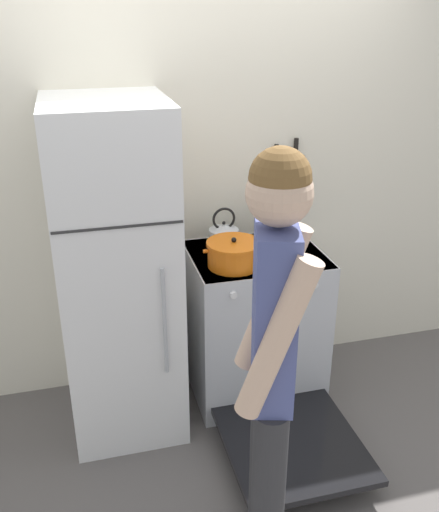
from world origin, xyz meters
TOP-DOWN VIEW (x-y plane):
  - ground_plane at (0.00, 0.00)m, footprint 14.00×14.00m
  - wall_back at (0.00, 0.03)m, footprint 10.00×0.06m
  - refrigerator at (-0.48, -0.35)m, footprint 0.59×0.73m
  - stove_range at (0.30, -0.34)m, footprint 0.75×1.33m
  - dutch_oven_pot at (0.13, -0.42)m, footprint 0.33×0.29m
  - tea_kettle at (0.15, -0.18)m, footprint 0.21×0.17m
  - utensil_jar at (0.49, -0.18)m, footprint 0.09×0.09m
  - person at (-0.04, -1.50)m, footprint 0.36×0.42m
  - wall_knife_strip at (0.57, -0.02)m, footprint 0.24×0.03m

SIDE VIEW (x-z plane):
  - ground_plane at x=0.00m, z-range 0.00..0.00m
  - stove_range at x=0.30m, z-range 0.00..0.91m
  - refrigerator at x=-0.48m, z-range 0.00..1.80m
  - dutch_oven_pot at x=0.13m, z-range 0.90..1.06m
  - tea_kettle at x=0.15m, z-range 0.86..1.11m
  - utensil_jar at x=0.49m, z-range 0.85..1.13m
  - person at x=-0.04m, z-range 0.13..1.94m
  - wall_back at x=0.00m, z-range 0.00..2.55m
  - wall_knife_strip at x=0.57m, z-range 1.20..1.54m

